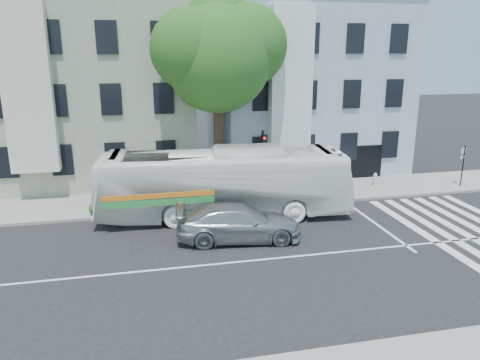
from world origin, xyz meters
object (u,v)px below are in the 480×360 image
object	(u,v)px
bus	(224,183)
traffic_signal	(263,158)
sedan	(239,223)
fire_hydrant	(375,179)

from	to	relation	value
bus	traffic_signal	distance (m)	2.88
sedan	fire_hydrant	size ratio (longest dim) A/B	7.27
traffic_signal	fire_hydrant	distance (m)	7.82
bus	fire_hydrant	distance (m)	10.27
traffic_signal	fire_hydrant	bearing A→B (deg)	-0.24
sedan	bus	bearing A→B (deg)	8.70
sedan	traffic_signal	size ratio (longest dim) A/B	1.36
bus	fire_hydrant	xyz separation A→B (m)	(9.75, 2.98, -1.18)
traffic_signal	fire_hydrant	size ratio (longest dim) A/B	5.33
bus	sedan	world-z (taller)	bus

